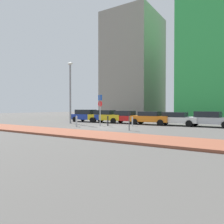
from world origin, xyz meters
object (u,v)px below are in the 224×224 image
at_px(parking_meter, 129,119).
at_px(parked_car_blue, 87,115).
at_px(street_lamp, 70,88).
at_px(traffic_bollard_near, 108,121).
at_px(parked_car_orange, 150,118).
at_px(parked_car_red, 126,117).
at_px(traffic_bollard_far, 132,121).
at_px(traffic_bollard_mid, 76,121).
at_px(parked_car_yellow, 106,116).
at_px(parked_car_silver, 209,119).
at_px(parking_sign_post, 100,106).
at_px(parked_car_white, 176,118).

bearing_deg(parking_meter, parked_car_blue, 146.01).
relative_size(street_lamp, traffic_bollard_near, 7.00).
bearing_deg(street_lamp, parked_car_orange, 21.81).
distance_m(parked_car_red, traffic_bollard_far, 3.86).
height_order(street_lamp, traffic_bollard_mid, street_lamp).
bearing_deg(traffic_bollard_far, parked_car_yellow, 151.04).
height_order(parked_car_orange, parked_car_silver, parked_car_silver).
bearing_deg(parked_car_yellow, traffic_bollard_mid, -81.66).
distance_m(parked_car_yellow, parked_car_silver, 11.82).
bearing_deg(parking_sign_post, parked_car_yellow, 117.57).
bearing_deg(traffic_bollard_near, parking_sign_post, -136.35).
height_order(parked_car_yellow, traffic_bollard_mid, parked_car_yellow).
xyz_separation_m(parked_car_yellow, traffic_bollard_near, (2.84, -3.77, -0.29)).
height_order(parked_car_yellow, traffic_bollard_near, parked_car_yellow).
relative_size(parked_car_yellow, parked_car_orange, 1.06).
bearing_deg(parking_meter, parked_car_orange, 98.38).
height_order(parked_car_blue, parked_car_silver, parked_car_blue).
xyz_separation_m(parked_car_yellow, parking_meter, (6.91, -6.72, 0.14)).
bearing_deg(parked_car_blue, street_lamp, -86.84).
relative_size(parked_car_blue, parked_car_orange, 1.07).
xyz_separation_m(parked_car_white, traffic_bollard_mid, (-7.73, -6.71, -0.22)).
xyz_separation_m(parked_car_blue, parked_car_red, (5.66, 0.25, -0.06)).
xyz_separation_m(parked_car_white, parking_meter, (-1.76, -6.99, 0.21)).
distance_m(parked_car_red, parked_car_white, 5.87).
height_order(parked_car_orange, parked_car_white, parked_car_orange).
bearing_deg(parked_car_yellow, traffic_bollard_far, -28.96).
bearing_deg(parked_car_blue, parked_car_white, 2.06).
relative_size(traffic_bollard_near, traffic_bollard_far, 1.08).
distance_m(parked_car_silver, traffic_bollard_near, 9.88).
bearing_deg(parked_car_white, parked_car_blue, -177.94).
bearing_deg(traffic_bollard_mid, parked_car_red, 74.10).
distance_m(parked_car_blue, parked_car_silver, 14.67).
height_order(parking_sign_post, parking_meter, parking_sign_post).
relative_size(traffic_bollard_mid, traffic_bollard_far, 1.11).
bearing_deg(parked_car_silver, parked_car_blue, -178.10).
bearing_deg(traffic_bollard_mid, parked_car_blue, 121.08).
height_order(parked_car_red, parked_car_silver, parked_car_silver).
bearing_deg(traffic_bollard_far, parked_car_blue, 161.18).
xyz_separation_m(parked_car_silver, traffic_bollard_mid, (-10.87, -6.78, -0.25)).
bearing_deg(parked_car_silver, parked_car_orange, -176.04).
distance_m(parked_car_blue, traffic_bollard_near, 6.76).
distance_m(parked_car_silver, traffic_bollard_far, 7.36).
distance_m(parked_car_orange, parking_meter, 6.73).
bearing_deg(parked_car_silver, traffic_bollard_far, -153.90).
height_order(parked_car_orange, street_lamp, street_lamp).
distance_m(parked_car_blue, traffic_bollard_mid, 7.36).
distance_m(parked_car_red, traffic_bollard_mid, 6.81).
relative_size(parked_car_white, street_lamp, 0.60).
bearing_deg(parked_car_silver, parked_car_yellow, -178.31).
distance_m(parking_meter, street_lamp, 10.61).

